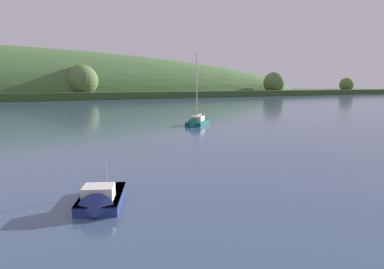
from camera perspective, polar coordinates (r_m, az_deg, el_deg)
sailboat_outer_reach at (r=60.28m, az=0.72°, el=1.70°), size 7.35×7.00×13.15m
fishing_boat_moored at (r=20.89m, az=-14.17°, el=-10.13°), size 4.28×5.57×3.25m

